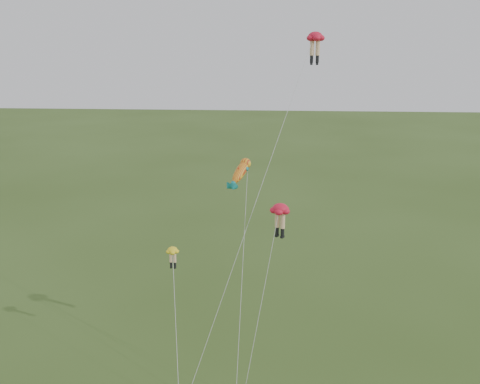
{
  "coord_description": "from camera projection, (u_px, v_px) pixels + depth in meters",
  "views": [
    {
      "loc": [
        3.39,
        -32.87,
        24.55
      ],
      "look_at": [
        0.84,
        6.0,
        13.12
      ],
      "focal_mm": 40.0,
      "sensor_mm": 36.0,
      "label": 1
    }
  ],
  "objects": [
    {
      "name": "legs_kite_red_high",
      "position": [
        313.0,
        44.0,
        42.85
      ],
      "size": [
        9.83,
        14.14,
        24.87
      ],
      "rotation": [
        0.0,
        0.0,
        -0.13
      ],
      "color": "red",
      "rests_on": "ground"
    },
    {
      "name": "legs_kite_yellow",
      "position": [
        173.0,
        257.0,
        40.2
      ],
      "size": [
        2.09,
        7.29,
        9.25
      ],
      "rotation": [
        0.0,
        0.0,
        -0.13
      ],
      "color": "yellow",
      "rests_on": "ground"
    },
    {
      "name": "fish_kite",
      "position": [
        241.0,
        172.0,
        41.41
      ],
      "size": [
        2.06,
        10.8,
        15.57
      ],
      "rotation": [
        0.6,
        0.0,
        -0.5
      ],
      "color": "yellow",
      "rests_on": "ground"
    },
    {
      "name": "legs_kite_red_mid",
      "position": [
        280.0,
        213.0,
        38.93
      ],
      "size": [
        3.52,
        6.59,
        12.83
      ],
      "rotation": [
        0.0,
        0.0,
        -0.54
      ],
      "color": "red",
      "rests_on": "ground"
    }
  ]
}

